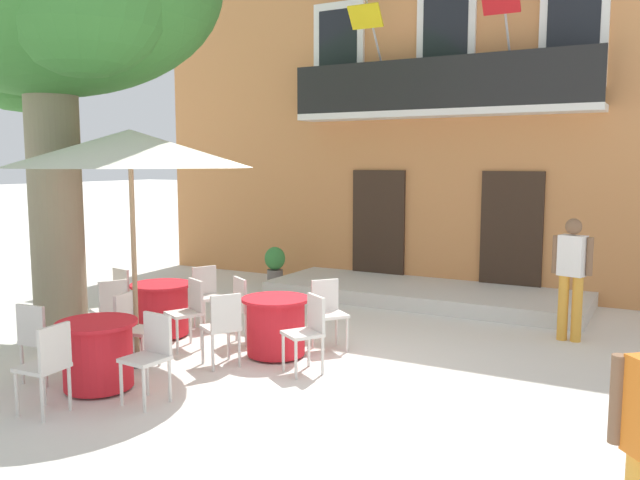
# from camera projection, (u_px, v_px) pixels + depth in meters

# --- Properties ---
(ground_plane) EXTENTS (120.00, 120.00, 0.00)m
(ground_plane) POSITION_uv_depth(u_px,v_px,m) (339.00, 365.00, 7.93)
(ground_plane) COLOR silver
(building_facade) EXTENTS (13.00, 5.09, 7.50)m
(building_facade) POSITION_uv_depth(u_px,v_px,m) (475.00, 101.00, 13.73)
(building_facade) COLOR #CC844C
(building_facade) RESTS_ON ground
(entrance_step_platform) EXTENTS (5.59, 1.96, 0.25)m
(entrance_step_platform) POSITION_uv_depth(u_px,v_px,m) (423.00, 294.00, 11.59)
(entrance_step_platform) COLOR silver
(entrance_step_platform) RESTS_ON ground
(cafe_table_near_tree) EXTENTS (0.86, 0.86, 0.76)m
(cafe_table_near_tree) POSITION_uv_depth(u_px,v_px,m) (98.00, 354.00, 7.04)
(cafe_table_near_tree) COLOR red
(cafe_table_near_tree) RESTS_ON ground
(cafe_chair_near_tree_0) EXTENTS (0.43, 0.43, 0.91)m
(cafe_chair_near_tree_0) POSITION_uv_depth(u_px,v_px,m) (48.00, 362.00, 6.31)
(cafe_chair_near_tree_0) COLOR silver
(cafe_chair_near_tree_0) RESTS_ON ground
(cafe_chair_near_tree_1) EXTENTS (0.43, 0.43, 0.91)m
(cafe_chair_near_tree_1) POSITION_uv_depth(u_px,v_px,m) (150.00, 352.00, 6.67)
(cafe_chair_near_tree_1) COLOR silver
(cafe_chair_near_tree_1) RESTS_ON ground
(cafe_chair_near_tree_2) EXTENTS (0.46, 0.46, 0.91)m
(cafe_chair_near_tree_2) POSITION_uv_depth(u_px,v_px,m) (133.00, 325.00, 7.75)
(cafe_chair_near_tree_2) COLOR silver
(cafe_chair_near_tree_2) RESTS_ON ground
(cafe_chair_near_tree_3) EXTENTS (0.44, 0.44, 0.91)m
(cafe_chair_near_tree_3) POSITION_uv_depth(u_px,v_px,m) (39.00, 337.00, 7.23)
(cafe_chair_near_tree_3) COLOR silver
(cafe_chair_near_tree_3) RESTS_ON ground
(cafe_table_middle) EXTENTS (0.86, 0.86, 0.76)m
(cafe_table_middle) POSITION_uv_depth(u_px,v_px,m) (276.00, 326.00, 8.25)
(cafe_table_middle) COLOR red
(cafe_table_middle) RESTS_ON ground
(cafe_chair_middle_0) EXTENTS (0.55, 0.55, 0.91)m
(cafe_chair_middle_0) POSITION_uv_depth(u_px,v_px,m) (223.00, 324.00, 7.79)
(cafe_chair_middle_0) COLOR silver
(cafe_chair_middle_0) RESTS_ON ground
(cafe_chair_middle_1) EXTENTS (0.55, 0.55, 0.91)m
(cafe_chair_middle_1) POSITION_uv_depth(u_px,v_px,m) (308.00, 328.00, 7.61)
(cafe_chair_middle_1) COLOR silver
(cafe_chair_middle_1) RESTS_ON ground
(cafe_chair_middle_2) EXTENTS (0.56, 0.56, 0.91)m
(cafe_chair_middle_2) POSITION_uv_depth(u_px,v_px,m) (328.00, 309.00, 8.58)
(cafe_chair_middle_2) COLOR silver
(cafe_chair_middle_2) RESTS_ON ground
(cafe_chair_middle_3) EXTENTS (0.55, 0.55, 0.91)m
(cafe_chair_middle_3) POSITION_uv_depth(u_px,v_px,m) (247.00, 305.00, 8.85)
(cafe_chair_middle_3) COLOR silver
(cafe_chair_middle_3) RESTS_ON ground
(cafe_table_front) EXTENTS (0.86, 0.86, 0.76)m
(cafe_table_front) POSITION_uv_depth(u_px,v_px,m) (162.00, 309.00, 9.20)
(cafe_table_front) COLOR red
(cafe_table_front) RESTS_ON ground
(cafe_chair_front_0) EXTENTS (0.48, 0.48, 0.91)m
(cafe_chair_front_0) POSITION_uv_depth(u_px,v_px,m) (128.00, 293.00, 9.62)
(cafe_chair_front_0) COLOR silver
(cafe_chair_front_0) RESTS_ON ground
(cafe_chair_front_1) EXTENTS (0.53, 0.53, 0.91)m
(cafe_chair_front_1) POSITION_uv_depth(u_px,v_px,m) (111.00, 308.00, 8.68)
(cafe_chair_front_1) COLOR silver
(cafe_chair_front_1) RESTS_ON ground
(cafe_chair_front_2) EXTENTS (0.53, 0.53, 0.91)m
(cafe_chair_front_2) POSITION_uv_depth(u_px,v_px,m) (189.00, 308.00, 8.63)
(cafe_chair_front_2) COLOR silver
(cafe_chair_front_2) RESTS_ON ground
(cafe_chair_front_3) EXTENTS (0.53, 0.53, 0.91)m
(cafe_chair_front_3) POSITION_uv_depth(u_px,v_px,m) (208.00, 292.00, 9.68)
(cafe_chair_front_3) COLOR silver
(cafe_chair_front_3) RESTS_ON ground
(cafe_umbrella) EXTENTS (2.90, 2.90, 2.85)m
(cafe_umbrella) POSITION_uv_depth(u_px,v_px,m) (130.00, 150.00, 7.68)
(cafe_umbrella) COLOR #997A56
(cafe_umbrella) RESTS_ON ground
(ground_planter_left) EXTENTS (0.41, 0.41, 0.77)m
(ground_planter_left) POSITION_uv_depth(u_px,v_px,m) (275.00, 264.00, 13.05)
(ground_planter_left) COLOR slate
(ground_planter_left) RESTS_ON ground
(pedestrian_near_entrance) EXTENTS (0.53, 0.31, 1.70)m
(pedestrian_near_entrance) POSITION_uv_depth(u_px,v_px,m) (572.00, 272.00, 8.90)
(pedestrian_near_entrance) COLOR gold
(pedestrian_near_entrance) RESTS_ON ground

